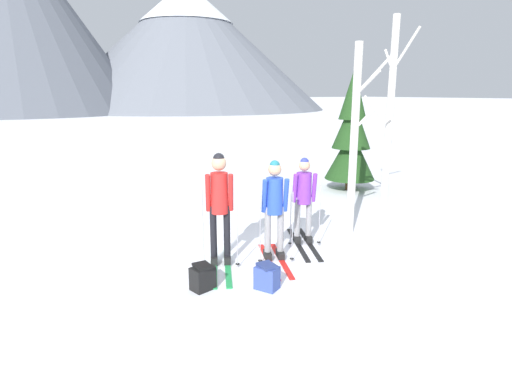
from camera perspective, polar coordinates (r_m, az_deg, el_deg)
ground_plane at (r=7.52m, az=-0.12°, el=-8.40°), size 400.00×400.00×0.00m
skier_in_red at (r=6.82m, az=-4.94°, el=-1.33°), size 0.99×1.68×1.86m
skier_in_blue at (r=7.02m, az=2.51°, el=-1.94°), size 0.84×1.56×1.71m
skier_in_purple at (r=7.86m, az=6.46°, el=-0.82°), size 1.00×1.74×1.63m
pine_tree_near at (r=12.42m, az=12.76°, el=7.42°), size 1.43×1.43×3.45m
birch_tree_tall at (r=8.42m, az=13.23°, el=7.07°), size 0.46×0.69×3.70m
birch_tree_slender at (r=10.25m, az=17.61°, el=9.92°), size 0.43×1.28×4.44m
backpack_on_snow_front at (r=6.22m, az=1.49°, el=-11.37°), size 0.36×0.40×0.38m
backpack_on_snow_beside at (r=6.25m, az=-7.21°, el=-11.35°), size 0.37×0.31×0.38m
mountain_ridge_distant at (r=71.72m, az=-25.78°, el=19.67°), size 78.85×46.87×26.49m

